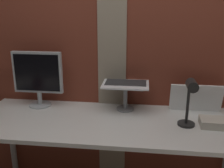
{
  "coord_description": "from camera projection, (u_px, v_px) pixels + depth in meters",
  "views": [
    {
      "loc": [
        0.25,
        -1.8,
        1.59
      ],
      "look_at": [
        0.02,
        0.07,
        1.0
      ],
      "focal_mm": 43.39,
      "sensor_mm": 36.0,
      "label": 1
    }
  ],
  "objects": [
    {
      "name": "desk",
      "position": [
        110.0,
        130.0,
        1.98
      ],
      "size": [
        2.0,
        0.7,
        0.75
      ],
      "color": "white",
      "rests_on": "ground_plane"
    },
    {
      "name": "whiteboard_panel",
      "position": [
        196.0,
        98.0,
        2.09
      ],
      "size": [
        0.4,
        0.07,
        0.23
      ],
      "primitive_type": "cube",
      "rotation": [
        0.22,
        0.0,
        0.0
      ],
      "color": "white",
      "rests_on": "desk"
    },
    {
      "name": "laptop",
      "position": [
        126.0,
        76.0,
        2.16
      ],
      "size": [
        0.36,
        0.32,
        0.22
      ],
      "color": "white",
      "rests_on": "laptop_stand"
    },
    {
      "name": "laptop_stand",
      "position": [
        125.0,
        93.0,
        2.12
      ],
      "size": [
        0.28,
        0.22,
        0.21
      ],
      "color": "gray",
      "rests_on": "desk"
    },
    {
      "name": "desk_lamp",
      "position": [
        190.0,
        98.0,
        1.78
      ],
      "size": [
        0.12,
        0.2,
        0.36
      ],
      "color": "black",
      "rests_on": "desk"
    },
    {
      "name": "paper_clutter_stack",
      "position": [
        215.0,
        123.0,
        1.87
      ],
      "size": [
        0.21,
        0.15,
        0.06
      ],
      "primitive_type": "cube",
      "rotation": [
        0.0,
        0.0,
        -0.04
      ],
      "color": "silver",
      "rests_on": "desk"
    },
    {
      "name": "brick_wall_back",
      "position": [
        115.0,
        39.0,
        2.19
      ],
      "size": [
        3.35,
        0.16,
        2.57
      ],
      "color": "brown",
      "rests_on": "ground_plane"
    },
    {
      "name": "monitor",
      "position": [
        38.0,
        75.0,
        2.17
      ],
      "size": [
        0.4,
        0.18,
        0.45
      ],
      "color": "#ADB2B7",
      "rests_on": "desk"
    }
  ]
}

